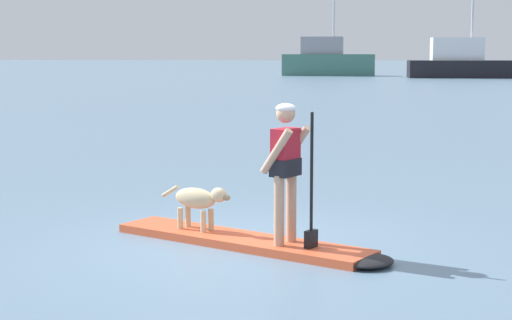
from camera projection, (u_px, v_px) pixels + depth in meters
ground_plane at (241, 245)px, 9.97m from camera, size 400.00×400.00×0.00m
paddleboard at (257, 243)px, 9.83m from camera, size 3.62×2.12×0.10m
person_paddler at (287, 163)px, 9.46m from camera, size 0.68×0.60×1.63m
dog at (199, 200)px, 10.27m from camera, size 1.01×0.52×0.56m
moored_boat_outer at (327, 60)px, 78.50m from camera, size 8.71×2.70×10.99m
moored_boat_starboard at (463, 63)px, 72.13m from camera, size 10.02×3.80×10.80m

